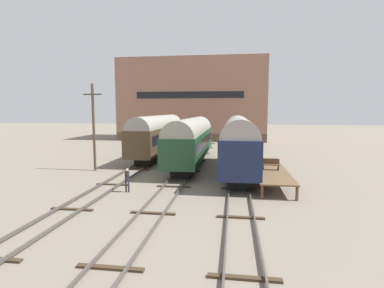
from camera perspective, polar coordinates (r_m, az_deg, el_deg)
The scene contains 12 objects.
ground_plane at distance 26.08m, azimuth -2.17°, elevation -6.57°, with size 200.00×200.00×0.00m, color slate.
track_left at distance 27.33m, azimuth -12.46°, elevation -5.81°, with size 2.60×60.00×0.26m.
track_middle at distance 26.05m, azimuth -2.17°, elevation -6.26°, with size 2.60×60.00×0.26m.
track_right at distance 25.67m, azimuth 8.81°, elevation -6.53°, with size 2.60×60.00×0.26m.
train_car_navy at distance 28.14m, azimuth 8.82°, elevation 0.49°, with size 3.05×16.06×5.27m.
train_car_green at distance 32.11m, azimuth -0.12°, elevation 1.06°, with size 3.05×17.33×5.04m.
train_car_brown at distance 38.03m, azimuth -6.42°, elevation 2.06°, with size 2.93×17.75×5.21m.
station_platform at distance 25.85m, azimuth 14.60°, elevation -4.73°, with size 2.54×11.15×1.04m.
bench at distance 25.21m, azimuth 14.76°, elevation -3.68°, with size 1.40×0.40×0.91m.
person_worker at distance 22.11m, azimuth -12.25°, elevation -6.33°, with size 0.32×0.32×1.73m.
utility_pole at distance 30.38m, azimuth -18.22°, elevation 3.27°, with size 1.80×0.24×8.38m.
warehouse_building at distance 62.17m, azimuth 0.36°, elevation 8.32°, with size 28.36×13.40×15.73m.
Camera 1 is at (4.47, -25.01, 5.89)m, focal length 28.00 mm.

